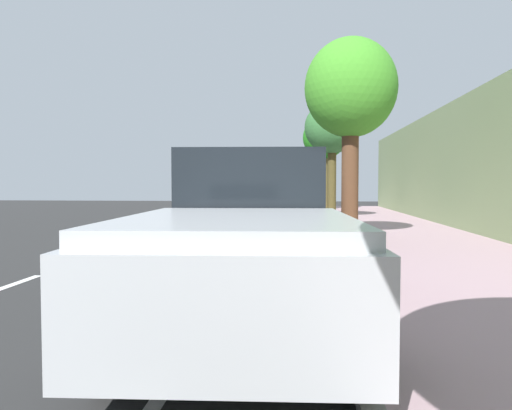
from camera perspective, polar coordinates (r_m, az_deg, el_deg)
ground at (r=12.50m, az=-2.40°, el=-4.59°), size 61.83×61.83×0.00m
sidewalk at (r=12.69m, az=17.66°, el=-4.32°), size 4.40×38.64×0.12m
curb_edge at (r=12.40m, az=7.28°, el=-4.38°), size 0.16×38.64×0.12m
lane_stripe_centre at (r=11.82m, az=-16.62°, el=-5.08°), size 0.14×35.80×0.01m
lane_stripe_bike_edge at (r=12.43m, az=0.47°, el=-4.60°), size 0.12×38.64×0.01m
parked_pickup_silver_second at (r=5.42m, az=-0.96°, el=-4.28°), size 2.21×5.39×1.95m
parked_suv_black_mid at (r=11.23m, az=1.87°, el=-0.13°), size 1.97×4.70×1.99m
parked_sedan_white_far at (r=17.39m, az=2.71°, el=-0.11°), size 2.02×4.49×1.52m
parked_suv_dark_blue_farthest at (r=24.98m, az=3.77°, el=1.31°), size 1.98×4.71×1.99m
bicycle_at_curb at (r=12.35m, az=5.13°, el=-2.93°), size 1.34×1.18×0.76m
cyclist_with_backpack at (r=11.84m, az=6.21°, el=-0.06°), size 0.53×0.55×1.67m
street_tree_mid_block at (r=13.38m, az=10.97°, el=12.87°), size 2.41×2.41×5.23m
street_tree_far_end at (r=20.57m, az=8.87°, el=8.74°), size 2.27×2.27×4.81m
street_tree_corner at (r=26.91m, az=7.98°, el=7.52°), size 2.33×2.33×5.06m
fire_hydrant at (r=20.98m, az=7.58°, el=-0.25°), size 0.22×0.22×0.84m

